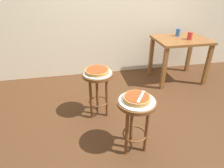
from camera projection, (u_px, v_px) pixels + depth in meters
ground_plane at (132, 123)px, 2.57m from camera, size 6.00×6.00×0.00m
stool_foreground at (136, 114)px, 1.97m from camera, size 0.39×0.39×0.63m
serving_plate_foreground at (137, 101)px, 1.89m from camera, size 0.35×0.35×0.01m
pizza_foreground at (137, 98)px, 1.88m from camera, size 0.26×0.26×0.05m
stool_middle at (98, 84)px, 2.51m from camera, size 0.39×0.39×0.63m
serving_plate_middle at (97, 73)px, 2.43m from camera, size 0.36×0.36×0.01m
pizza_middle at (97, 71)px, 2.42m from camera, size 0.30×0.30×0.05m
dining_table at (180, 46)px, 3.37m from camera, size 0.88×0.68×0.76m
cup_near_edge at (190, 36)px, 3.22m from camera, size 0.08×0.08×0.12m
cup_far_edge at (178, 32)px, 3.41m from camera, size 0.07×0.07×0.13m
pizza_server_knife at (141, 97)px, 1.85m from camera, size 0.14×0.20×0.01m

